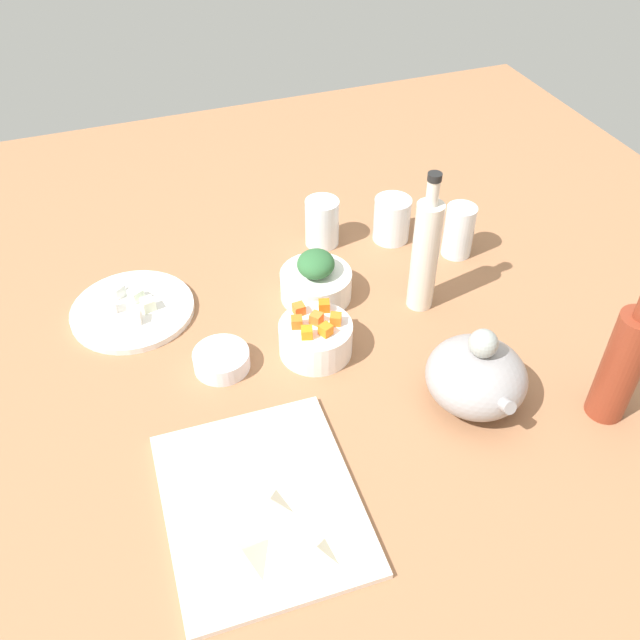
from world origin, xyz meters
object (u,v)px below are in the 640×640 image
Objects in this scene: drinking_glass_1 at (459,231)px; bottle_1 at (425,253)px; teapot at (476,376)px; bowl_small_side at (221,359)px; cutting_board at (261,502)px; bowl_carrots at (316,338)px; drinking_glass_0 at (322,222)px; bowl_greens at (316,285)px; bottle_0 at (623,363)px; drinking_glass_2 at (392,219)px; plate_tofu at (133,310)px.

bottle_1 is at bearing -50.08° from drinking_glass_1.
bowl_small_side is at bearing -120.64° from teapot.
cutting_board is 67.26cm from drinking_glass_1.
bottle_1 is at bearing 103.31° from bowl_carrots.
bottle_1 is (-23.67, 2.62, 5.78)cm from teapot.
drinking_glass_0 is at bearing 134.50° from bowl_small_side.
bowl_greens is 0.49× the size of bottle_1.
bowl_greens is 23.57cm from bowl_small_side.
bowl_carrots is (13.53, -4.95, 0.25)cm from bowl_greens.
bottle_0 is at bearing 24.05° from drinking_glass_0.
bowl_greens reaches higher than bowl_small_side.
drinking_glass_1 is (-14.53, 50.97, 3.68)cm from bowl_small_side.
bowl_carrots is 1.16× the size of drinking_glass_1.
teapot is 44.61cm from drinking_glass_2.
drinking_glass_1 is (-16.56, 35.38, 2.36)cm from bowl_carrots.
bottle_0 is at bearing 53.41° from bowl_carrots.
cutting_board is 54.94cm from bottle_0.
bottle_0 is 2.75× the size of drinking_glass_2.
plate_tofu is at bearing -93.47° from drinking_glass_1.
teapot is at bearing -24.87° from drinking_glass_1.
drinking_glass_1 is at bearing -177.87° from bottle_0.
cutting_board is 1.24× the size of bottle_0.
drinking_glass_1 reaches higher than plate_tofu.
drinking_glass_2 is (-5.28, 52.68, 3.90)cm from plate_tofu.
bottle_0 is at bearing 63.42° from teapot.
bottle_1 reaches higher than cutting_board.
teapot is 0.64× the size of bottle_1.
bowl_greens is at bearing 119.25° from bowl_small_side.
cutting_board is at bearing -27.94° from drinking_glass_0.
bottle_0 reaches higher than drinking_glass_0.
plate_tofu is at bearing -107.25° from bottle_1.
drinking_glass_2 is at bearing 171.86° from teapot.
bowl_small_side is at bearing -60.75° from bowl_greens.
teapot is at bearing 50.02° from plate_tofu.
bottle_0 is 62.06cm from drinking_glass_0.
bowl_greens is 23.86cm from drinking_glass_2.
drinking_glass_0 is at bearing -117.78° from drinking_glass_1.
drinking_glass_2 is (-44.16, 6.32, -0.89)cm from teapot.
plate_tofu is 32.98cm from bowl_greens.
plate_tofu is at bearing -126.66° from bottle_0.
bowl_carrots is at bearing 146.18° from cutting_board.
bowl_carrots is 0.71× the size of teapot.
bowl_small_side is at bearing -97.40° from bowl_carrots.
drinking_glass_0 is at bearing -157.40° from bottle_1.
drinking_glass_0 reaches higher than bowl_carrots.
drinking_glass_1 is at bearing 47.64° from drinking_glass_2.
drinking_glass_0 is (-47.49, -7.29, -0.57)cm from teapot.
plate_tofu is at bearing -129.98° from teapot.
bowl_greens is 1.23× the size of drinking_glass_1.
bowl_carrots is 36.14cm from drinking_glass_2.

